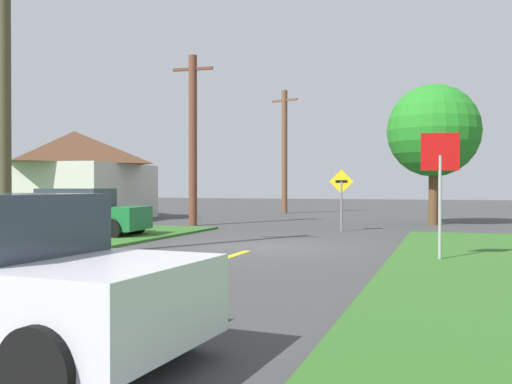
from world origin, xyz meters
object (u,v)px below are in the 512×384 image
Objects in this scene: stop_sign at (440,170)px; barn at (74,175)px; utility_pole_mid at (193,139)px; parked_car_near_building at (84,213)px; utility_pole_near at (3,48)px; direction_sign at (341,193)px; utility_pole_far at (285,151)px; oak_tree_left at (434,131)px.

barn is (-17.97, 11.45, 0.20)m from stop_sign.
utility_pole_mid is at bearing -16.92° from barn.
barn is at bearing 122.09° from parked_car_near_building.
utility_pole_near is at bearing 5.73° from stop_sign.
barn is at bearing 163.08° from utility_pole_mid.
direction_sign is at bearing -77.18° from stop_sign.
parked_car_near_building is 6.85m from utility_pole_mid.
utility_pole_near is (-9.36, -2.89, 2.76)m from stop_sign.
utility_pole_near reaches higher than utility_pole_far.
direction_sign is 0.30× the size of barn.
utility_pole_near is 16.92m from barn.
utility_pole_far reaches higher than stop_sign.
direction_sign is at bearing 27.26° from parked_car_near_building.
stop_sign is 13.05m from oak_tree_left.
direction_sign is at bearing -8.79° from utility_pole_mid.
parked_car_near_building is 0.54× the size of barn.
direction_sign is (5.73, 10.96, -3.37)m from utility_pole_near.
stop_sign is 8.87m from direction_sign.
utility_pole_mid is at bearing -53.05° from stop_sign.
direction_sign is at bearing -123.59° from oak_tree_left.
stop_sign is at bearing -41.64° from utility_pole_mid.
parked_car_near_building is (-11.41, 3.01, -1.25)m from stop_sign.
utility_pole_mid reaches higher than barn.
stop_sign is 0.70× the size of parked_car_near_building.
oak_tree_left is 0.80× the size of barn.
stop_sign reaches higher than direction_sign.
utility_pole_near reaches higher than oak_tree_left.
oak_tree_left is at bearing -99.44° from stop_sign.
utility_pole_near reaches higher than barn.
utility_pole_near is at bearing -119.51° from oak_tree_left.
oak_tree_left is at bearing 4.66° from barn.
utility_pole_far reaches higher than barn.
parked_car_near_building is 7.42m from utility_pole_near.
parked_car_near_building is 18.42m from utility_pole_far.
utility_pole_near is at bearing -89.64° from utility_pole_far.
utility_pole_far is at bearing 137.91° from oak_tree_left.
stop_sign is 0.47× the size of oak_tree_left.
parked_car_near_building is at bearing -95.99° from utility_pole_far.
barn is at bearing 120.99° from utility_pole_near.
parked_car_near_building is at bearing -52.11° from barn.
stop_sign is 10.18m from utility_pole_near.
oak_tree_left reaches higher than direction_sign.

